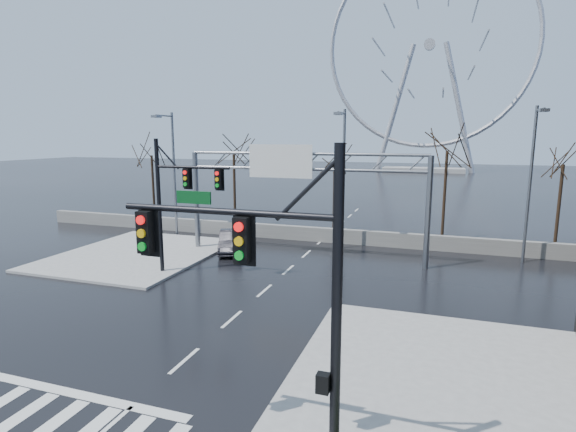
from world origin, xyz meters
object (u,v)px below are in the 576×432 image
at_px(sign_gantry, 297,181).
at_px(car, 231,241).
at_px(signal_mast_far, 175,194).
at_px(ferris_wheel, 429,53).
at_px(signal_mast_near, 278,281).

distance_m(sign_gantry, car, 6.59).
height_order(signal_mast_far, ferris_wheel, ferris_wheel).
distance_m(signal_mast_far, car, 7.26).
bearing_deg(signal_mast_far, car, 84.18).
bearing_deg(signal_mast_near, car, 118.72).
xyz_separation_m(ferris_wheel, car, (-10.26, -80.06, -25.37)).
bearing_deg(signal_mast_far, sign_gantry, 47.53).
xyz_separation_m(signal_mast_near, ferris_wheel, (-0.14, 99.04, 21.26)).
distance_m(signal_mast_far, ferris_wheel, 89.30).
height_order(signal_mast_far, car, signal_mast_far).
height_order(signal_mast_near, ferris_wheel, ferris_wheel).
relative_size(sign_gantry, car, 3.54).
relative_size(signal_mast_far, sign_gantry, 0.49).
relative_size(signal_mast_near, ferris_wheel, 0.16).
bearing_deg(car, ferris_wheel, 60.09).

